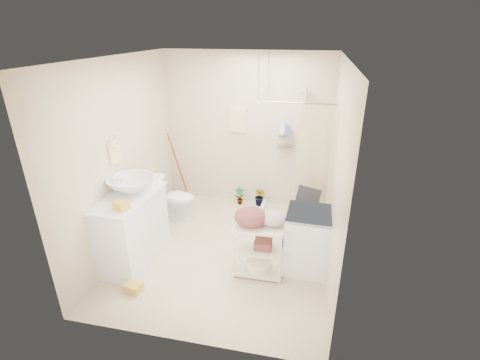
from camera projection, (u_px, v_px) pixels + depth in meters
The scene contains 23 objects.
floor at pixel (225, 250), 4.95m from camera, with size 3.20×3.20×0.00m, color beige.
ceiling at pixel (220, 58), 3.90m from camera, with size 2.80×3.20×0.04m, color silver.
wall_back at pixel (247, 132), 5.86m from camera, with size 2.80×0.04×2.60m, color beige.
wall_front at pixel (176, 232), 2.99m from camera, with size 2.80×0.04×2.60m, color beige.
wall_left at pixel (122, 158), 4.69m from camera, with size 0.04×3.20×2.60m, color beige.
wall_right at pixel (336, 174), 4.16m from camera, with size 0.04×3.20×2.60m, color beige.
vanity at pixel (131, 228), 4.58m from camera, with size 0.61×1.09×0.96m, color silver.
sink at pixel (131, 185), 4.44m from camera, with size 0.60×0.60×0.21m, color silver.
counter_basket at pixel (121, 206), 4.05m from camera, with size 0.17×0.13×0.09m, color gold.
floor_basket at pixel (133, 286), 4.15m from camera, with size 0.29×0.22×0.16m, color gold.
toilet at pixel (174, 198), 5.66m from camera, with size 0.40×0.70×0.72m, color white.
mop at pixel (176, 166), 6.24m from camera, with size 0.12×0.12×1.26m, color #9F1E0E, non-canonical shape.
potted_plant_a at pixel (240, 196), 6.18m from camera, with size 0.17×0.12×0.33m, color brown.
potted_plant_b at pixel (260, 197), 6.12m from camera, with size 0.19×0.16×0.35m, color brown.
hanging_towel at pixel (238, 120), 5.79m from camera, with size 0.28×0.03×0.42m, color beige.
towel_ring at pixel (114, 150), 4.44m from camera, with size 0.04×0.22×0.34m, color #FAE397, non-canonical shape.
tp_holder at pixel (132, 195), 4.96m from camera, with size 0.08×0.12×0.14m, color white, non-canonical shape.
shower at pixel (294, 160), 5.30m from camera, with size 1.10×1.10×2.10m, color silver, non-canonical shape.
shampoo_bottle_a at pixel (283, 127), 5.62m from camera, with size 0.09×0.09×0.22m, color white.
shampoo_bottle_b at pixel (288, 129), 5.62m from camera, with size 0.08×0.08×0.17m, color #41599E.
washing_machine at pixel (308, 240), 4.45m from camera, with size 0.56×0.58×0.82m, color silver.
laundry_rack at pixel (259, 245), 4.33m from camera, with size 0.62×0.36×0.85m, color beige, non-canonical shape.
ironing_board at pixel (301, 225), 4.57m from camera, with size 0.30×0.09×1.06m, color black, non-canonical shape.
Camera 1 is at (1.07, -3.99, 2.91)m, focal length 26.00 mm.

